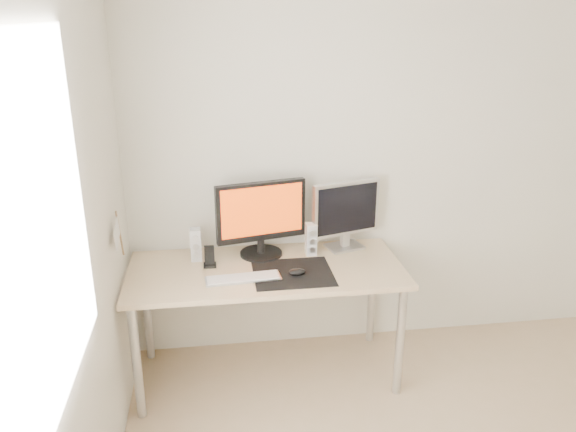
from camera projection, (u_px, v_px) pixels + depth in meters
wall_back at (405, 160)px, 3.56m from camera, size 3.50×0.00×3.50m
wall_left at (42, 321)px, 1.70m from camera, size 0.00×3.50×3.50m
window_pane at (33, 245)px, 1.62m from camera, size 0.00×1.30×1.30m
mousepad at (293, 273)px, 3.20m from camera, size 0.45×0.40×0.00m
mouse at (297, 272)px, 3.17m from camera, size 0.10×0.06×0.04m
desk at (266, 280)px, 3.30m from camera, size 1.60×0.70×0.73m
main_monitor at (261, 216)px, 3.36m from camera, size 0.55×0.31×0.47m
second_monitor at (346, 212)px, 3.47m from camera, size 0.44×0.22×0.43m
speaker_left at (196, 245)px, 3.34m from camera, size 0.06×0.08×0.20m
speaker_right at (311, 239)px, 3.42m from camera, size 0.06×0.08×0.20m
keyboard at (243, 278)px, 3.13m from camera, size 0.43×0.15×0.02m
phone_dock at (210, 260)px, 3.28m from camera, size 0.07×0.06×0.13m
pennant at (118, 233)px, 2.93m from camera, size 0.01×0.23×0.29m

